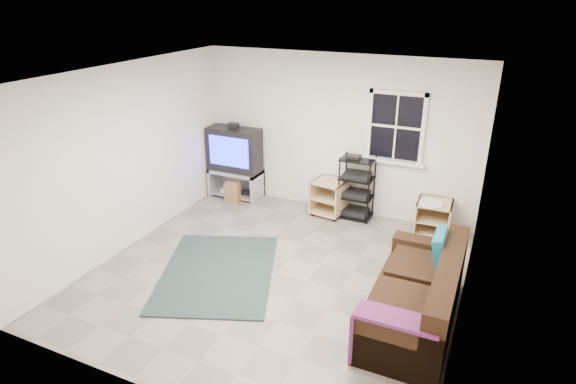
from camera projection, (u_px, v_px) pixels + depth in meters
The scene contains 8 objects.
room at pixel (395, 132), 7.35m from camera, with size 4.60×4.62×4.60m.
tv_unit at pixel (235, 157), 8.49m from camera, with size 0.93×0.47×1.37m.
av_rack at pixel (356, 192), 7.79m from camera, with size 0.53×0.39×1.06m.
side_table_left at pixel (330, 196), 8.00m from camera, with size 0.57×0.57×0.59m.
side_table_right at pixel (433, 215), 7.29m from camera, with size 0.52×0.55×0.58m.
sofa at pixel (418, 298), 5.35m from camera, with size 0.88×1.98×0.91m.
shag_rug at pixel (218, 272), 6.41m from camera, with size 1.44×1.98×0.02m, color #302215.
paper_bag at pixel (233, 193), 8.46m from camera, with size 0.26×0.16×0.37m, color brown.
Camera 1 is at (2.41, -4.90, 3.49)m, focal length 30.00 mm.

